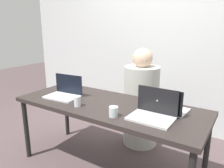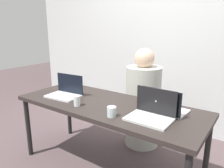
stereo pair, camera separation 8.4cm
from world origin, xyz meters
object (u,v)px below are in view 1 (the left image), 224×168
Objects in this scene: person_at_center at (141,103)px; water_glass_left at (77,102)px; laptop_back_right at (165,106)px; laptop_front_left at (64,92)px; water_glass_right at (113,112)px; laptop_front_right at (153,112)px.

water_glass_left is (-0.25, -0.86, 0.22)m from person_at_center.
laptop_back_right is (0.48, -0.54, 0.23)m from person_at_center.
water_glass_right is at bearing -17.35° from laptop_front_left.
laptop_front_left is (-1.03, -0.18, -0.00)m from laptop_back_right.
laptop_front_left reaches higher than water_glass_left.
person_at_center reaches higher than laptop_back_right.
person_at_center is at bearing -44.24° from laptop_back_right.
laptop_back_right reaches higher than water_glass_left.
water_glass_right is (-0.32, -0.34, -0.01)m from laptop_back_right.
laptop_back_right is 0.46m from water_glass_right.
laptop_front_right reaches higher than water_glass_right.
person_at_center is 3.21× the size of laptop_back_right.
laptop_back_right is 1.05× the size of laptop_front_right.
person_at_center reaches higher than laptop_front_right.
laptop_front_left is 3.70× the size of water_glass_left.
laptop_front_left is 1.02× the size of laptop_front_right.
laptop_front_left is at bearing 39.52° from person_at_center.
laptop_back_right is at bearing 5.14° from laptop_front_left.
laptop_front_right reaches higher than laptop_back_right.
water_glass_right is (-0.28, -0.15, -0.01)m from laptop_front_right.
laptop_front_right is 0.32m from water_glass_right.
laptop_back_right is 4.34× the size of water_glass_right.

